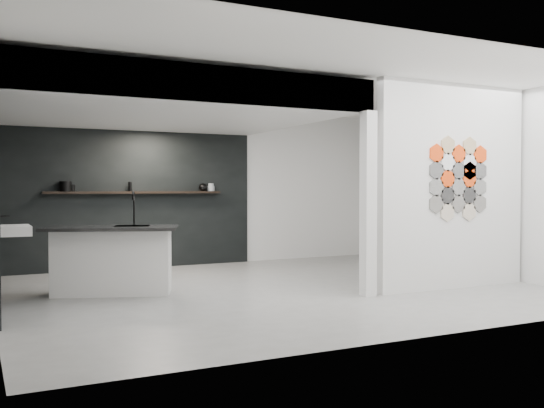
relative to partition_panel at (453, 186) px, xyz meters
The scene contains 16 objects.
floor 2.82m from the partition_panel, 155.80° to the left, with size 7.00×6.00×0.01m, color slate.
partition_panel is the anchor object (origin of this frame).
bay_clad_back 5.31m from the partition_panel, 131.60° to the left, with size 4.40×0.04×2.35m, color black.
bulkhead 4.21m from the partition_panel, 150.43° to the left, with size 4.40×4.00×0.40m, color silver.
corner_column 1.42m from the partition_panel, behind, with size 0.16×0.16×2.35m, color silver.
fascia_beam 3.71m from the partition_panel, behind, with size 4.40×0.16×0.40m, color silver.
wall_basin 5.78m from the partition_panel, 161.77° to the left, with size 0.40×0.60×0.12m, color silver.
display_shelf 5.17m from the partition_panel, 131.55° to the left, with size 3.00×0.15×0.04m, color black.
kitchen_island 4.67m from the partition_panel, 159.71° to the left, with size 1.82×1.28×1.34m.
stockpot 5.98m from the partition_panel, 139.76° to the left, with size 0.20×0.20×0.16m, color black.
kettle 4.46m from the partition_panel, 119.92° to the left, with size 0.16×0.16×0.14m, color black.
glass_bowl 4.39m from the partition_panel, 118.23° to the left, with size 0.13×0.13×0.09m, color gray.
glass_vase 4.39m from the partition_panel, 118.23° to the left, with size 0.10×0.10×0.14m, color gray.
bottle_dark 5.23m from the partition_panel, 132.38° to the left, with size 0.06×0.06×0.16m, color black.
utensil_cup 5.90m from the partition_panel, 139.10° to the left, with size 0.09×0.09×0.11m, color black.
hex_tile_cluster 0.14m from the partition_panel, 68.73° to the right, with size 1.04×0.02×1.16m.
Camera 1 is at (-3.69, -7.34, 1.38)m, focal length 40.00 mm.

